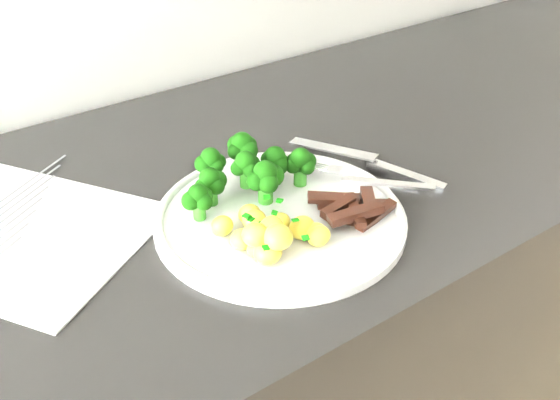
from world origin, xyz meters
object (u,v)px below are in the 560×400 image
at_px(recipe_paper, 4,229).
at_px(potatoes, 271,234).
at_px(knife, 385,168).
at_px(plate, 280,217).
at_px(fork, 368,179).
at_px(broccoli, 248,169).
at_px(beef_strips, 353,207).

relative_size(recipe_paper, potatoes, 3.46).
relative_size(potatoes, knife, 0.55).
bearing_deg(knife, potatoes, -166.78).
relative_size(plate, fork, 1.91).
bearing_deg(potatoes, fork, 10.60).
xyz_separation_m(broccoli, knife, (0.17, -0.05, -0.03)).
distance_m(plate, broccoli, 0.07).
relative_size(broccoli, fork, 1.17).
distance_m(broccoli, fork, 0.14).
xyz_separation_m(recipe_paper, fork, (0.38, -0.17, 0.02)).
bearing_deg(beef_strips, broccoli, 123.78).
height_order(plate, knife, knife).
bearing_deg(broccoli, plate, -86.31).
height_order(potatoes, fork, potatoes).
relative_size(fork, knife, 0.73).
xyz_separation_m(recipe_paper, broccoli, (0.25, -0.11, 0.04)).
height_order(recipe_paper, potatoes, potatoes).
relative_size(plate, potatoes, 2.53).
xyz_separation_m(plate, broccoli, (-0.00, 0.06, 0.03)).
distance_m(plate, knife, 0.17).
bearing_deg(beef_strips, potatoes, 176.30).
distance_m(beef_strips, knife, 0.12).
height_order(plate, fork, fork).
bearing_deg(plate, potatoes, -135.41).
height_order(recipe_paper, broccoli, broccoli).
xyz_separation_m(potatoes, beef_strips, (0.11, -0.01, -0.00)).
distance_m(recipe_paper, knife, 0.45).
relative_size(recipe_paper, plate, 1.37).
bearing_deg(recipe_paper, potatoes, -43.56).
distance_m(potatoes, fork, 0.17).
bearing_deg(broccoli, fork, -28.06).
relative_size(recipe_paper, broccoli, 2.23).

